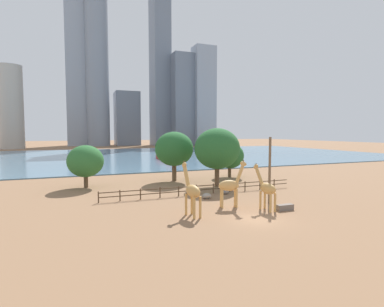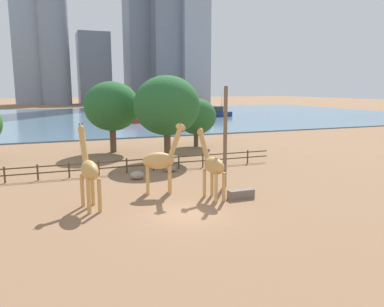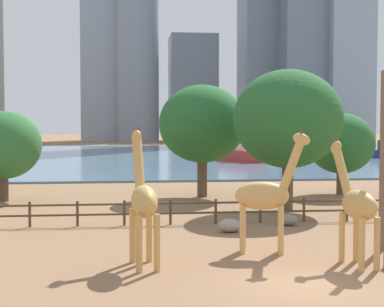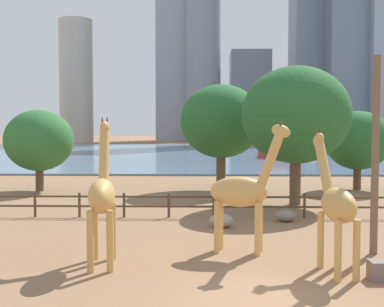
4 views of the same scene
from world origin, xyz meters
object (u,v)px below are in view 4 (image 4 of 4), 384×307
(giraffe_young, at_px, (102,195))
(tree_left_small, at_px, (221,122))
(tree_center_broad, at_px, (358,141))
(boat_tug, at_px, (312,150))
(giraffe_companion, at_px, (243,191))
(tree_left_large, at_px, (39,141))
(tree_right_tall, at_px, (296,115))
(boulder_by_pole, at_px, (286,216))
(boat_barge, at_px, (277,150))
(giraffe_tall, at_px, (336,204))
(boulder_near_fence, at_px, (221,221))
(utility_pole, at_px, (375,156))

(giraffe_young, distance_m, tree_left_small, 20.95)
(tree_center_broad, relative_size, boat_tug, 1.53)
(giraffe_companion, relative_size, tree_left_large, 0.83)
(giraffe_companion, xyz_separation_m, tree_right_tall, (4.16, 11.63, 3.18))
(boulder_by_pole, bearing_deg, boat_barge, 81.92)
(giraffe_tall, bearing_deg, tree_center_broad, -26.02)
(giraffe_tall, height_order, tree_right_tall, tree_right_tall)
(boulder_near_fence, distance_m, boat_tug, 66.11)
(giraffe_companion, xyz_separation_m, tree_center_broad, (10.33, 19.06, 1.43))
(tree_left_small, bearing_deg, tree_center_broad, 2.75)
(tree_right_tall, distance_m, boat_barge, 43.62)
(boulder_near_fence, xyz_separation_m, tree_right_tall, (4.81, 6.99, 5.21))
(giraffe_companion, xyz_separation_m, giraffe_young, (-5.02, -1.64, 0.08))
(giraffe_young, distance_m, tree_center_broad, 25.81)
(giraffe_tall, height_order, boat_tug, giraffe_tall)
(giraffe_tall, xyz_separation_m, tree_left_large, (-16.70, 19.99, 1.54))
(giraffe_young, relative_size, utility_pole, 0.70)
(boulder_by_pole, relative_size, tree_left_small, 0.13)
(boulder_near_fence, bearing_deg, boulder_by_pole, 24.77)
(giraffe_tall, xyz_separation_m, tree_right_tall, (1.32, 14.04, 3.28))
(boulder_near_fence, xyz_separation_m, tree_center_broad, (10.98, 14.43, 3.45))
(boat_tug, bearing_deg, boulder_near_fence, -155.45)
(giraffe_companion, distance_m, boat_tug, 70.42)
(boulder_by_pole, xyz_separation_m, tree_center_broad, (7.66, 12.90, 3.49))
(giraffe_young, height_order, tree_left_large, tree_left_large)
(giraffe_companion, bearing_deg, boat_barge, 93.78)
(giraffe_companion, distance_m, giraffe_young, 5.28)
(boulder_near_fence, distance_m, boat_barge, 51.12)
(tree_center_broad, relative_size, boat_barge, 0.72)
(boulder_near_fence, xyz_separation_m, tree_left_small, (0.47, 13.92, 4.90))
(utility_pole, bearing_deg, giraffe_tall, -131.26)
(tree_left_large, xyz_separation_m, tree_right_tall, (18.02, -5.95, 1.73))
(tree_left_small, distance_m, boat_tug, 52.91)
(tree_left_large, relative_size, tree_center_broad, 1.01)
(boat_tug, bearing_deg, giraffe_tall, -151.21)
(giraffe_young, height_order, tree_left_small, tree_left_small)
(boulder_near_fence, distance_m, tree_left_large, 18.81)
(utility_pole, xyz_separation_m, boulder_near_fence, (-5.57, 4.68, -3.38))
(tree_left_large, bearing_deg, tree_center_broad, 3.53)
(giraffe_tall, distance_m, tree_center_broad, 22.80)
(tree_center_broad, distance_m, tree_right_tall, 9.82)
(giraffe_companion, relative_size, tree_right_tall, 0.59)
(tree_center_broad, height_order, boat_barge, boat_barge)
(tree_right_tall, distance_m, boat_tug, 58.30)
(giraffe_tall, distance_m, boulder_near_fence, 8.10)
(boulder_by_pole, bearing_deg, giraffe_tall, -88.85)
(boulder_by_pole, xyz_separation_m, boat_tug, (15.22, 61.92, 0.51))
(boulder_near_fence, height_order, tree_left_large, tree_left_large)
(utility_pole, relative_size, tree_center_broad, 1.23)
(boat_tug, bearing_deg, tree_left_small, -159.21)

